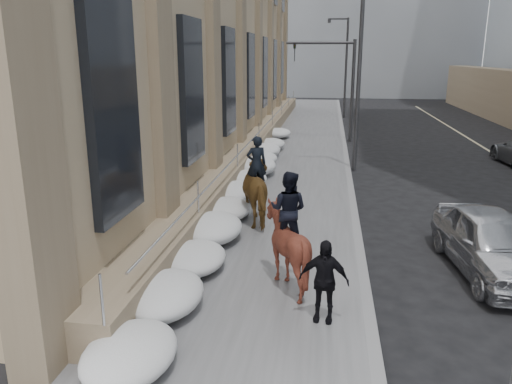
# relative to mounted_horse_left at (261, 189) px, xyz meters

# --- Properties ---
(ground) EXTENTS (140.00, 140.00, 0.00)m
(ground) POSITION_rel_mounted_horse_left_xyz_m (0.32, -5.83, -1.16)
(ground) COLOR black
(ground) RESTS_ON ground
(sidewalk) EXTENTS (5.00, 80.00, 0.12)m
(sidewalk) POSITION_rel_mounted_horse_left_xyz_m (0.32, 4.17, -1.10)
(sidewalk) COLOR #4F4F52
(sidewalk) RESTS_ON ground
(curb) EXTENTS (0.24, 80.00, 0.12)m
(curb) POSITION_rel_mounted_horse_left_xyz_m (2.94, 4.17, -1.10)
(curb) COLOR slate
(curb) RESTS_ON ground
(bg_building_far) EXTENTS (24.00, 12.00, 20.00)m
(bg_building_far) POSITION_rel_mounted_horse_left_xyz_m (-5.68, 66.17, 8.84)
(bg_building_far) COLOR gray
(bg_building_far) RESTS_ON ground
(streetlight_mid) EXTENTS (1.71, 0.24, 8.00)m
(streetlight_mid) POSITION_rel_mounted_horse_left_xyz_m (3.06, 8.17, 3.42)
(streetlight_mid) COLOR #2D2D30
(streetlight_mid) RESTS_ON ground
(streetlight_far) EXTENTS (1.71, 0.24, 8.00)m
(streetlight_far) POSITION_rel_mounted_horse_left_xyz_m (3.06, 28.17, 3.42)
(streetlight_far) COLOR #2D2D30
(streetlight_far) RESTS_ON ground
(traffic_signal) EXTENTS (4.10, 0.22, 6.00)m
(traffic_signal) POSITION_rel_mounted_horse_left_xyz_m (2.39, 16.17, 2.84)
(traffic_signal) COLOR #2D2D30
(traffic_signal) RESTS_ON ground
(snow_bank) EXTENTS (1.70, 18.10, 0.76)m
(snow_bank) POSITION_rel_mounted_horse_left_xyz_m (-1.11, 2.28, -0.69)
(snow_bank) COLOR silver
(snow_bank) RESTS_ON sidewalk
(mounted_horse_left) EXTENTS (1.88, 2.53, 2.64)m
(mounted_horse_left) POSITION_rel_mounted_horse_left_xyz_m (0.00, 0.00, 0.00)
(mounted_horse_left) COLOR #553A19
(mounted_horse_left) RESTS_ON sidewalk
(mounted_horse_right) EXTENTS (1.81, 1.94, 2.58)m
(mounted_horse_right) POSITION_rel_mounted_horse_left_xyz_m (1.16, -4.30, 0.01)
(mounted_horse_right) COLOR #461D14
(mounted_horse_right) RESTS_ON sidewalk
(pedestrian) EXTENTS (1.01, 0.51, 1.65)m
(pedestrian) POSITION_rel_mounted_horse_left_xyz_m (2.01, -5.75, -0.22)
(pedestrian) COLOR black
(pedestrian) RESTS_ON sidewalk
(car_silver) EXTENTS (2.30, 4.72, 1.55)m
(car_silver) POSITION_rel_mounted_horse_left_xyz_m (5.98, -2.69, -0.39)
(car_silver) COLOR #A7A8AF
(car_silver) RESTS_ON ground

